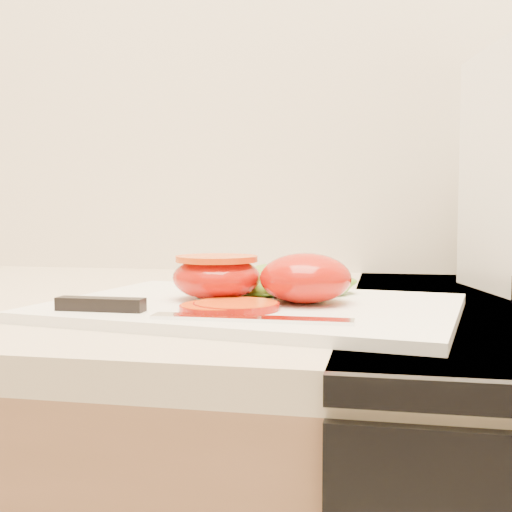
# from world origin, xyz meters

# --- Properties ---
(cutting_board) EXTENTS (0.42, 0.34, 0.01)m
(cutting_board) POSITION_xyz_m (0.08, 1.57, 0.94)
(cutting_board) COLOR white
(cutting_board) RESTS_ON counter
(tomato_half_dome) EXTENTS (0.09, 0.09, 0.05)m
(tomato_half_dome) POSITION_xyz_m (0.13, 1.57, 0.96)
(tomato_half_dome) COLOR #B91B00
(tomato_half_dome) RESTS_ON cutting_board
(tomato_half_cut) EXTENTS (0.09, 0.09, 0.04)m
(tomato_half_cut) POSITION_xyz_m (0.04, 1.58, 0.96)
(tomato_half_cut) COLOR #B91B00
(tomato_half_cut) RESTS_ON cutting_board
(tomato_slice_0) EXTENTS (0.08, 0.08, 0.01)m
(tomato_slice_0) POSITION_xyz_m (0.07, 1.52, 0.94)
(tomato_slice_0) COLOR #D64C0A
(tomato_slice_0) RESTS_ON cutting_board
(tomato_slice_1) EXTENTS (0.07, 0.07, 0.01)m
(tomato_slice_1) POSITION_xyz_m (0.06, 1.51, 0.94)
(tomato_slice_1) COLOR #D64C0A
(tomato_slice_1) RESTS_ON cutting_board
(lettuce_leaf_0) EXTENTS (0.16, 0.16, 0.03)m
(lettuce_leaf_0) POSITION_xyz_m (0.08, 1.65, 0.95)
(lettuce_leaf_0) COLOR #5E9327
(lettuce_leaf_0) RESTS_ON cutting_board
(lettuce_leaf_1) EXTENTS (0.10, 0.08, 0.02)m
(lettuce_leaf_1) POSITION_xyz_m (0.13, 1.65, 0.95)
(lettuce_leaf_1) COLOR #5E9327
(lettuce_leaf_1) RESTS_ON cutting_board
(knife) EXTENTS (0.27, 0.04, 0.01)m
(knife) POSITION_xyz_m (0.01, 1.48, 0.94)
(knife) COLOR silver
(knife) RESTS_ON cutting_board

